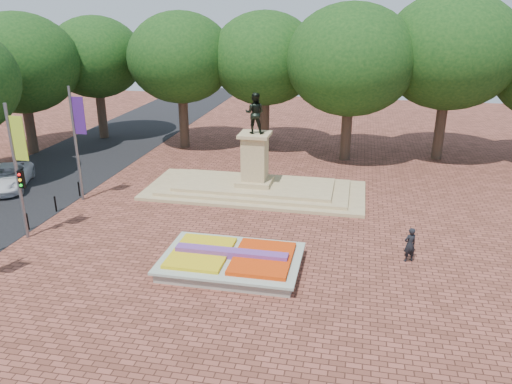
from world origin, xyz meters
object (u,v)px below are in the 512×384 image
monument (255,179)px  pedestrian (410,245)px  van (7,177)px  flower_bed (232,260)px

monument → pedestrian: (9.00, -7.68, -0.03)m
van → pedestrian: pedestrian is taller
flower_bed → monument: (-1.03, 10.00, 0.50)m
van → pedestrian: 25.65m
flower_bed → pedestrian: (7.97, 2.32, 0.48)m
flower_bed → van: (-17.16, 7.45, 0.37)m
monument → flower_bed: bearing=-84.1°
flower_bed → pedestrian: 8.32m
monument → van: (-16.13, -2.55, -0.14)m
pedestrian → flower_bed: bearing=-12.3°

